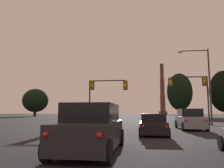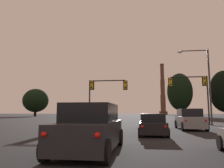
{
  "view_description": "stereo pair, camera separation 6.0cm",
  "coord_description": "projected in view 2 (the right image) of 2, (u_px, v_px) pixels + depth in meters",
  "views": [
    {
      "loc": [
        -0.95,
        -0.81,
        1.51
      ],
      "look_at": [
        -5.81,
        36.11,
        6.41
      ],
      "focal_mm": 35.0,
      "sensor_mm": 36.0,
      "label": 1
    },
    {
      "loc": [
        -0.89,
        -0.8,
        1.51
      ],
      "look_at": [
        -5.81,
        36.11,
        6.41
      ],
      "focal_mm": 35.0,
      "sensor_mm": 36.0,
      "label": 2
    }
  ],
  "objects": [
    {
      "name": "treeline_center_right",
      "position": [
        36.0,
        100.0,
        86.54
      ],
      "size": [
        10.19,
        9.17,
        10.94
      ],
      "color": "black",
      "rests_on": "ground_plane"
    },
    {
      "name": "street_lamp",
      "position": [
        204.0,
        78.0,
        26.87
      ],
      "size": [
        3.8,
        0.36,
        9.41
      ],
      "color": "#38383A",
      "rests_on": "ground_plane"
    },
    {
      "name": "traffic_light_overhead_right",
      "position": [
        194.0,
        87.0,
        28.34
      ],
      "size": [
        5.1,
        0.5,
        6.25
      ],
      "color": "black",
      "rests_on": "ground_plane"
    },
    {
      "name": "traffic_light_overhead_left",
      "position": [
        102.0,
        90.0,
        29.11
      ],
      "size": [
        5.29,
        0.5,
        5.86
      ],
      "color": "black",
      "rests_on": "ground_plane"
    },
    {
      "name": "suv_right_lane_front",
      "position": [
        190.0,
        119.0,
        19.8
      ],
      "size": [
        2.15,
        4.93,
        1.86
      ],
      "rotation": [
        0.0,
        0.0,
        -0.01
      ],
      "color": "gray",
      "rests_on": "ground_plane"
    },
    {
      "name": "smokestack",
      "position": [
        163.0,
        94.0,
        168.36
      ],
      "size": [
        6.22,
        6.22,
        39.55
      ],
      "color": "#523427",
      "rests_on": "ground_plane"
    },
    {
      "name": "sedan_center_lane_front",
      "position": [
        151.0,
        122.0,
        20.83
      ],
      "size": [
        1.99,
        4.71,
        1.43
      ],
      "rotation": [
        0.0,
        0.0,
        -0.0
      ],
      "color": "gray",
      "rests_on": "ground_plane"
    },
    {
      "name": "suv_left_lane_third",
      "position": [
        91.0,
        128.0,
        8.52
      ],
      "size": [
        2.15,
        4.92,
        1.86
      ],
      "rotation": [
        0.0,
        0.0,
        -0.01
      ],
      "color": "#232328",
      "rests_on": "ground_plane"
    },
    {
      "name": "treeline_left_mid",
      "position": [
        224.0,
        91.0,
        77.49
      ],
      "size": [
        10.29,
        9.26,
        16.51
      ],
      "color": "black",
      "rests_on": "ground_plane"
    },
    {
      "name": "treeline_far_right",
      "position": [
        180.0,
        92.0,
        78.34
      ],
      "size": [
        8.93,
        8.03,
        15.65
      ],
      "color": "black",
      "rests_on": "ground_plane"
    },
    {
      "name": "hatchback_center_lane_second",
      "position": [
        153.0,
        125.0,
        14.87
      ],
      "size": [
        1.95,
        4.12,
        1.44
      ],
      "rotation": [
        0.0,
        0.0,
        -0.01
      ],
      "color": "black",
      "rests_on": "ground_plane"
    }
  ]
}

